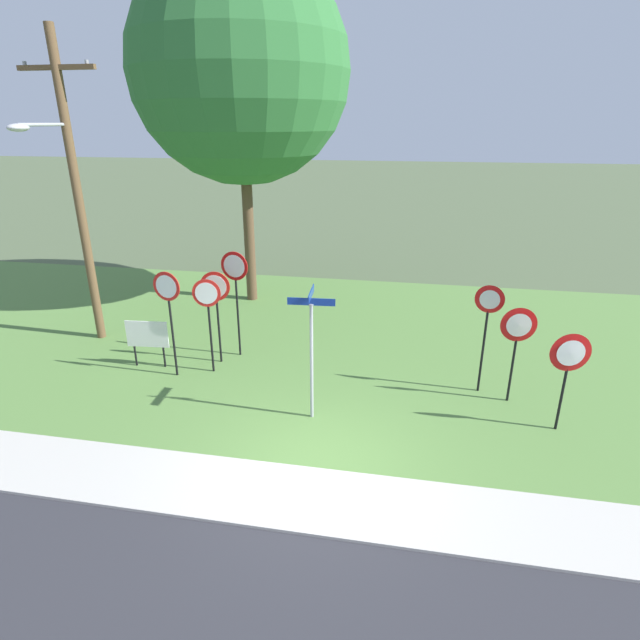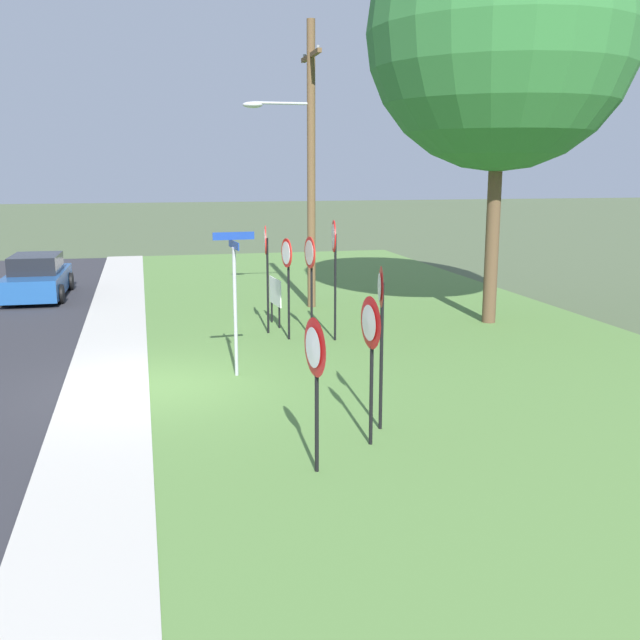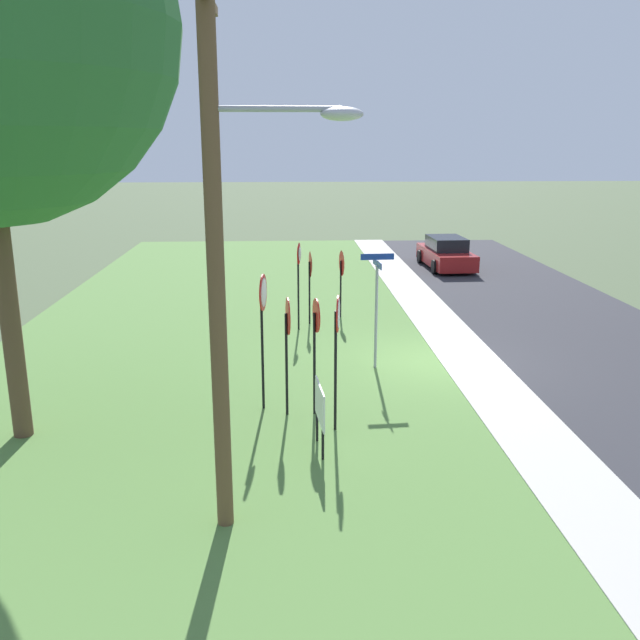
% 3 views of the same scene
% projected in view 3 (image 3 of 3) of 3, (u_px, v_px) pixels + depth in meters
% --- Properties ---
extents(ground_plane, '(160.00, 160.00, 0.00)m').
position_uv_depth(ground_plane, '(439.00, 363.00, 17.48)').
color(ground_plane, '#4C5B3D').
extents(road_asphalt, '(44.00, 6.40, 0.01)m').
position_uv_depth(road_asphalt, '(621.00, 359.00, 17.72)').
color(road_asphalt, '#2D2D33').
rests_on(road_asphalt, ground_plane).
extents(sidewalk_strip, '(44.00, 1.60, 0.06)m').
position_uv_depth(sidewalk_strip, '(470.00, 361.00, 17.51)').
color(sidewalk_strip, '#BCB7AD').
rests_on(sidewalk_strip, ground_plane).
extents(grass_median, '(44.00, 12.00, 0.04)m').
position_uv_depth(grass_median, '(205.00, 366.00, 17.18)').
color(grass_median, '#567F3D').
rests_on(grass_median, ground_plane).
extents(stop_sign_near_left, '(0.69, 0.13, 2.45)m').
position_uv_depth(stop_sign_near_left, '(316.00, 331.00, 13.66)').
color(stop_sign_near_left, black).
rests_on(stop_sign_near_left, grass_median).
extents(stop_sign_near_right, '(0.75, 0.14, 2.89)m').
position_uv_depth(stop_sign_near_right, '(263.00, 312.00, 13.86)').
color(stop_sign_near_right, black).
rests_on(stop_sign_near_right, grass_median).
extents(stop_sign_far_left, '(0.76, 0.12, 2.48)m').
position_uv_depth(stop_sign_far_left, '(288.00, 330.00, 13.62)').
color(stop_sign_far_left, black).
rests_on(stop_sign_far_left, grass_median).
extents(stop_sign_far_center, '(0.71, 0.13, 2.70)m').
position_uv_depth(stop_sign_far_center, '(337.00, 333.00, 12.84)').
color(stop_sign_far_center, black).
rests_on(stop_sign_far_center, grass_median).
extents(yield_sign_near_left, '(0.80, 0.14, 2.15)m').
position_uv_depth(yield_sign_near_left, '(342.00, 268.00, 21.45)').
color(yield_sign_near_left, black).
rests_on(yield_sign_near_left, grass_median).
extents(yield_sign_near_right, '(0.64, 0.16, 2.62)m').
position_uv_depth(yield_sign_near_right, '(299.00, 266.00, 19.93)').
color(yield_sign_near_right, black).
rests_on(yield_sign_near_right, grass_median).
extents(yield_sign_far_left, '(0.78, 0.12, 2.26)m').
position_uv_depth(yield_sign_far_left, '(311.00, 270.00, 20.60)').
color(yield_sign_far_left, black).
rests_on(yield_sign_far_left, grass_median).
extents(street_name_post, '(0.96, 0.82, 2.87)m').
position_uv_depth(street_name_post, '(376.00, 301.00, 16.55)').
color(street_name_post, '#9EA0A8').
rests_on(street_name_post, grass_median).
extents(utility_pole, '(2.10, 2.08, 8.17)m').
position_uv_depth(utility_pole, '(225.00, 224.00, 8.96)').
color(utility_pole, brown).
rests_on(utility_pole, grass_median).
extents(notice_board, '(1.10, 0.12, 1.25)m').
position_uv_depth(notice_board, '(320.00, 407.00, 12.24)').
color(notice_board, black).
rests_on(notice_board, grass_median).
extents(parked_sedan_distant, '(4.37, 2.02, 1.39)m').
position_uv_depth(parked_sedan_distant, '(446.00, 254.00, 30.35)').
color(parked_sedan_distant, maroon).
rests_on(parked_sedan_distant, road_asphalt).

